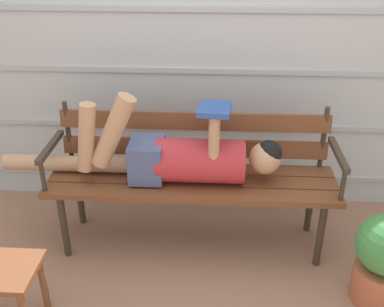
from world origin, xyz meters
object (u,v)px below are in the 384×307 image
(park_bench, at_px, (193,169))
(potted_plant, at_px, (384,258))
(footstool, at_px, (1,281))
(reclining_person, at_px, (177,156))

(park_bench, distance_m, potted_plant, 1.19)
(potted_plant, bearing_deg, footstool, -170.89)
(park_bench, distance_m, reclining_person, 0.17)
(footstool, bearing_deg, park_bench, 42.46)
(potted_plant, bearing_deg, reclining_person, 158.90)
(potted_plant, bearing_deg, park_bench, 154.19)
(park_bench, distance_m, footstool, 1.23)
(reclining_person, height_order, potted_plant, reclining_person)
(reclining_person, bearing_deg, footstool, -136.98)
(reclining_person, relative_size, footstool, 4.38)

